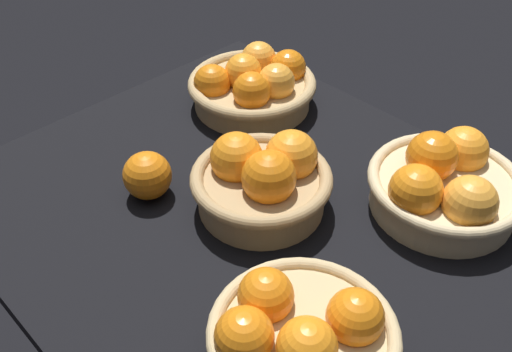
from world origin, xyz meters
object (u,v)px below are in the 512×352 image
basket_center (263,179)px  loose_orange_front_gap (147,175)px  basket_far_left (253,85)px  basket_far_right (444,185)px  basket_near_right (300,336)px

basket_center → loose_orange_front_gap: (-14.04, -11.13, -1.17)cm
basket_center → loose_orange_front_gap: 17.95cm
basket_far_left → basket_far_right: bearing=0.4°
basket_near_right → basket_far_left: (-43.22, 34.29, 0.31)cm
basket_far_left → basket_near_right: bearing=-38.4°
basket_far_right → basket_far_left: basket_far_right is taller
basket_far_left → loose_orange_front_gap: size_ratio=3.17×
basket_center → basket_near_right: bearing=-35.6°
basket_center → loose_orange_front_gap: basket_center is taller
basket_far_right → loose_orange_front_gap: basket_far_right is taller
basket_far_right → basket_far_left: bearing=-179.6°
basket_center → loose_orange_front_gap: size_ratio=2.81×
basket_far_left → basket_center: size_ratio=1.13×
basket_far_left → loose_orange_front_gap: basket_far_left is taller
basket_far_right → loose_orange_front_gap: bearing=-138.2°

